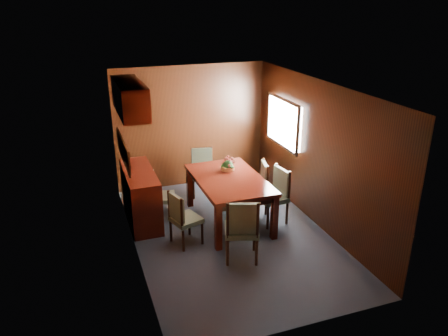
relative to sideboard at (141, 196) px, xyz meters
name	(u,v)px	position (x,y,z in m)	size (l,w,h in m)	color
ground	(230,235)	(1.25, -1.00, -0.45)	(4.50, 4.50, 0.00)	#343B48
room_shell	(217,133)	(1.15, -0.67, 1.18)	(3.06, 4.52, 2.41)	black
sideboard	(141,196)	(0.00, 0.00, 0.00)	(0.48, 1.40, 0.90)	#390D07
dining_table	(229,184)	(1.39, -0.55, 0.24)	(1.08, 1.72, 0.80)	#390D07
chair_left_near	(182,216)	(0.46, -1.01, 0.04)	(0.51, 0.52, 0.88)	black
chair_left_far	(159,193)	(0.31, -0.07, 0.03)	(0.46, 0.48, 0.86)	black
chair_right_near	(276,192)	(2.13, -0.80, 0.08)	(0.49, 0.51, 0.96)	black
chair_right_far	(258,184)	(2.02, -0.33, 0.06)	(0.51, 0.52, 0.92)	black
chair_head	(242,227)	(1.15, -1.74, 0.10)	(0.59, 0.58, 1.00)	black
chair_foot	(202,169)	(1.30, 0.69, 0.06)	(0.51, 0.50, 0.91)	black
flower_centerpiece	(228,164)	(1.49, -0.22, 0.47)	(0.24, 0.24, 0.24)	#C2713B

